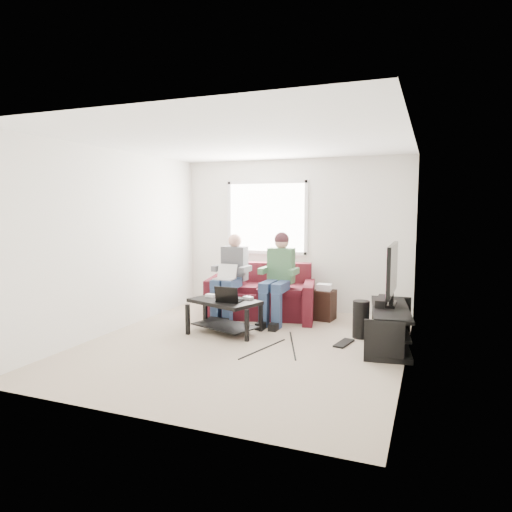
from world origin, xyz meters
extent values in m
plane|color=tan|center=(0.00, 0.00, 0.00)|extent=(4.50, 4.50, 0.00)
plane|color=white|center=(0.00, 0.00, 2.60)|extent=(4.50, 4.50, 0.00)
plane|color=silver|center=(0.00, 2.25, 1.30)|extent=(4.50, 0.00, 4.50)
plane|color=silver|center=(0.00, -2.25, 1.30)|extent=(4.50, 0.00, 4.50)
plane|color=silver|center=(-2.00, 0.00, 1.30)|extent=(0.00, 4.50, 4.50)
plane|color=silver|center=(2.00, 0.00, 1.30)|extent=(0.00, 4.50, 4.50)
cube|color=white|center=(-0.50, 2.24, 1.60)|extent=(1.40, 0.01, 1.20)
cube|color=silver|center=(-0.50, 2.23, 1.60)|extent=(1.48, 0.04, 1.28)
cube|color=#4D131B|center=(-0.36, 1.53, 0.21)|extent=(1.63, 1.09, 0.42)
cube|color=#4D131B|center=(-0.36, 1.88, 0.63)|extent=(1.51, 0.51, 0.43)
cube|color=#4D131B|center=(-1.18, 1.53, 0.30)|extent=(0.33, 0.91, 0.60)
cube|color=#4D131B|center=(0.46, 1.53, 0.30)|extent=(0.33, 0.91, 0.60)
cube|color=#4D131B|center=(-0.73, 1.51, 0.47)|extent=(0.82, 0.81, 0.10)
cube|color=#4D131B|center=(0.01, 1.51, 0.47)|extent=(0.82, 0.81, 0.10)
cube|color=navy|center=(-0.86, 1.09, 0.59)|extent=(0.16, 0.45, 0.14)
cube|color=navy|center=(-0.66, 1.09, 0.59)|extent=(0.16, 0.45, 0.14)
cube|color=navy|center=(-0.86, 0.91, 0.26)|extent=(0.13, 0.13, 0.52)
cube|color=navy|center=(-0.66, 0.91, 0.26)|extent=(0.13, 0.13, 0.52)
cube|color=#505054|center=(-0.76, 1.42, 0.87)|extent=(0.40, 0.22, 0.55)
sphere|color=tan|center=(-0.76, 1.44, 1.24)|extent=(0.22, 0.22, 0.22)
cube|color=navy|center=(-0.06, 1.09, 0.59)|extent=(0.16, 0.45, 0.14)
cube|color=navy|center=(0.14, 1.09, 0.59)|extent=(0.16, 0.45, 0.14)
cube|color=navy|center=(-0.06, 0.91, 0.26)|extent=(0.13, 0.13, 0.52)
cube|color=navy|center=(0.14, 0.91, 0.26)|extent=(0.13, 0.13, 0.52)
cube|color=#515454|center=(0.04, 1.42, 0.87)|extent=(0.40, 0.22, 0.55)
sphere|color=tan|center=(0.04, 1.44, 1.24)|extent=(0.22, 0.22, 0.22)
sphere|color=#371B20|center=(0.04, 1.44, 1.28)|extent=(0.23, 0.23, 0.23)
cube|color=black|center=(-0.47, 0.41, 0.45)|extent=(1.10, 0.87, 0.05)
cube|color=black|center=(-0.47, 0.41, 0.11)|extent=(1.00, 0.77, 0.02)
cube|color=black|center=(-0.92, 0.14, 0.21)|extent=(0.05, 0.05, 0.43)
cube|color=black|center=(-0.02, 0.14, 0.21)|extent=(0.05, 0.05, 0.43)
cube|color=black|center=(-0.92, 0.67, 0.21)|extent=(0.05, 0.05, 0.43)
cube|color=black|center=(-0.02, 0.67, 0.21)|extent=(0.05, 0.05, 0.43)
cube|color=silver|center=(-0.75, 0.53, 0.50)|extent=(0.16, 0.12, 0.04)
cube|color=black|center=(-0.57, 0.59, 0.50)|extent=(0.16, 0.13, 0.04)
cube|color=gray|center=(-0.17, 0.56, 0.50)|extent=(0.17, 0.14, 0.04)
cube|color=black|center=(1.77, 0.67, 0.48)|extent=(0.65, 1.55, 0.04)
cube|color=black|center=(1.77, 0.67, 0.25)|extent=(0.61, 1.48, 0.03)
cube|color=black|center=(1.77, 0.67, 0.03)|extent=(0.65, 1.55, 0.06)
cube|color=black|center=(1.77, -0.06, 0.25)|extent=(0.45, 0.10, 0.50)
cube|color=black|center=(1.77, 1.40, 0.25)|extent=(0.45, 0.10, 0.50)
cube|color=black|center=(1.77, 0.77, 0.52)|extent=(0.12, 0.40, 0.04)
cube|color=black|center=(1.77, 0.77, 0.60)|extent=(0.06, 0.06, 0.12)
cube|color=black|center=(1.77, 0.77, 0.99)|extent=(0.05, 1.10, 0.65)
cube|color=#DE3478|center=(1.74, 0.77, 0.99)|extent=(0.01, 1.01, 0.58)
cube|color=black|center=(1.65, 0.77, 0.55)|extent=(0.12, 0.50, 0.10)
cylinder|color=#976441|center=(1.72, 1.30, 0.56)|extent=(0.08, 0.08, 0.12)
cube|color=silver|center=(1.77, 0.27, 0.30)|extent=(0.30, 0.22, 0.06)
cube|color=gray|center=(1.77, 0.97, 0.31)|extent=(0.34, 0.26, 0.08)
cube|color=black|center=(1.77, 0.62, 0.30)|extent=(0.38, 0.30, 0.07)
cylinder|color=black|center=(1.37, 0.87, 0.26)|extent=(0.23, 0.23, 0.51)
cube|color=black|center=(1.21, 0.49, 0.01)|extent=(0.22, 0.44, 0.02)
cube|color=black|center=(0.68, 1.68, 0.24)|extent=(0.32, 0.32, 0.47)
cube|color=silver|center=(0.68, 1.68, 0.52)|extent=(0.22, 0.18, 0.10)
camera|label=1|loc=(2.24, -5.34, 1.79)|focal=32.00mm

